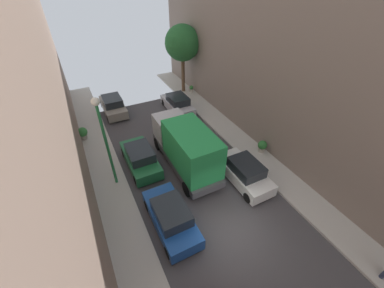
% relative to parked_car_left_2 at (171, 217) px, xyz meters
% --- Properties ---
extents(ground, '(32.00, 32.00, 0.00)m').
position_rel_parked_car_left_2_xyz_m(ground, '(2.70, -1.73, -0.72)').
color(ground, '#423F42').
extents(sidewalk_left, '(2.00, 44.00, 0.15)m').
position_rel_parked_car_left_2_xyz_m(sidewalk_left, '(-2.30, -1.73, -0.64)').
color(sidewalk_left, '#B7B2A8').
rests_on(sidewalk_left, ground).
extents(sidewalk_right, '(2.00, 44.00, 0.15)m').
position_rel_parked_car_left_2_xyz_m(sidewalk_right, '(7.70, -1.73, -0.64)').
color(sidewalk_right, '#B7B2A8').
rests_on(sidewalk_right, ground).
extents(parked_car_left_2, '(1.78, 4.20, 1.57)m').
position_rel_parked_car_left_2_xyz_m(parked_car_left_2, '(0.00, 0.00, 0.00)').
color(parked_car_left_2, '#194799').
rests_on(parked_car_left_2, ground).
extents(parked_car_left_3, '(1.78, 4.20, 1.57)m').
position_rel_parked_car_left_2_xyz_m(parked_car_left_3, '(0.00, 5.29, 0.00)').
color(parked_car_left_3, '#1E6638').
rests_on(parked_car_left_3, ground).
extents(parked_car_left_4, '(1.78, 4.20, 1.57)m').
position_rel_parked_car_left_2_xyz_m(parked_car_left_4, '(0.00, 13.60, 0.00)').
color(parked_car_left_4, gray).
rests_on(parked_car_left_4, ground).
extents(parked_car_right_1, '(1.78, 4.20, 1.57)m').
position_rel_parked_car_left_2_xyz_m(parked_car_right_1, '(5.40, 0.99, 0.00)').
color(parked_car_right_1, white).
rests_on(parked_car_right_1, ground).
extents(parked_car_right_2, '(1.78, 4.20, 1.57)m').
position_rel_parked_car_left_2_xyz_m(parked_car_right_2, '(5.40, 11.15, 0.00)').
color(parked_car_right_2, silver).
rests_on(parked_car_right_2, ground).
extents(delivery_truck, '(2.26, 6.60, 3.38)m').
position_rel_parked_car_left_2_xyz_m(delivery_truck, '(2.70, 3.76, 1.07)').
color(delivery_truck, '#4C4C51').
rests_on(delivery_truck, ground).
extents(street_tree_1, '(3.37, 3.37, 6.58)m').
position_rel_parked_car_left_2_xyz_m(street_tree_1, '(7.64, 14.66, 4.29)').
color(street_tree_1, brown).
rests_on(street_tree_1, sidewalk_right).
extents(potted_plant_0, '(0.73, 0.73, 0.98)m').
position_rel_parked_car_left_2_xyz_m(potted_plant_0, '(-3.08, 10.25, -0.03)').
color(potted_plant_0, '#B2A899').
rests_on(potted_plant_0, sidewalk_left).
extents(potted_plant_1, '(0.65, 0.65, 0.92)m').
position_rel_parked_car_left_2_xyz_m(potted_plant_1, '(8.27, 2.66, -0.07)').
color(potted_plant_1, '#B2A899').
rests_on(potted_plant_1, sidewalk_right).
extents(potted_plant_2, '(0.43, 0.43, 0.74)m').
position_rel_parked_car_left_2_xyz_m(potted_plant_2, '(8.21, 13.91, -0.16)').
color(potted_plant_2, '#B2A899').
rests_on(potted_plant_2, sidewalk_right).
extents(lamp_post, '(0.44, 0.44, 5.86)m').
position_rel_parked_car_left_2_xyz_m(lamp_post, '(-1.90, 4.39, 3.25)').
color(lamp_post, '#26723F').
rests_on(lamp_post, sidewalk_left).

